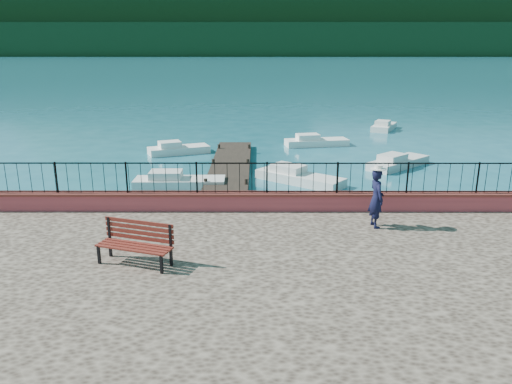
{
  "coord_description": "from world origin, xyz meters",
  "views": [
    {
      "loc": [
        -0.61,
        -11.38,
        6.25
      ],
      "look_at": [
        -0.64,
        2.0,
        2.3
      ],
      "focal_mm": 35.0,
      "sensor_mm": 36.0,
      "label": 1
    }
  ],
  "objects_px": {
    "boat_0": "(180,179)",
    "boat_1": "(300,174)",
    "boat_3": "(179,147)",
    "boat_5": "(384,125)",
    "park_bench": "(136,252)",
    "person": "(376,198)",
    "boat_4": "(317,140)",
    "boat_2": "(399,160)"
  },
  "relations": [
    {
      "from": "boat_3",
      "to": "boat_1",
      "type": "bearing_deg",
      "value": -66.7
    },
    {
      "from": "park_bench",
      "to": "boat_3",
      "type": "distance_m",
      "value": 18.43
    },
    {
      "from": "park_bench",
      "to": "boat_2",
      "type": "xyz_separation_m",
      "value": [
        10.44,
        14.94,
        -1.11
      ]
    },
    {
      "from": "park_bench",
      "to": "boat_5",
      "type": "bearing_deg",
      "value": 83.57
    },
    {
      "from": "boat_0",
      "to": "boat_4",
      "type": "relative_size",
      "value": 1.02
    },
    {
      "from": "boat_3",
      "to": "boat_5",
      "type": "relative_size",
      "value": 1.08
    },
    {
      "from": "person",
      "to": "boat_0",
      "type": "relative_size",
      "value": 0.42
    },
    {
      "from": "boat_0",
      "to": "boat_4",
      "type": "height_order",
      "value": "same"
    },
    {
      "from": "person",
      "to": "boat_2",
      "type": "xyz_separation_m",
      "value": [
        4.13,
        12.35,
        -1.65
      ]
    },
    {
      "from": "boat_4",
      "to": "boat_5",
      "type": "distance_m",
      "value": 8.63
    },
    {
      "from": "boat_4",
      "to": "person",
      "type": "bearing_deg",
      "value": -101.2
    },
    {
      "from": "boat_1",
      "to": "boat_3",
      "type": "height_order",
      "value": "same"
    },
    {
      "from": "park_bench",
      "to": "boat_2",
      "type": "relative_size",
      "value": 0.48
    },
    {
      "from": "person",
      "to": "boat_2",
      "type": "distance_m",
      "value": 13.13
    },
    {
      "from": "boat_1",
      "to": "boat_3",
      "type": "relative_size",
      "value": 1.22
    },
    {
      "from": "park_bench",
      "to": "boat_2",
      "type": "bearing_deg",
      "value": 73.64
    },
    {
      "from": "park_bench",
      "to": "boat_1",
      "type": "height_order",
      "value": "park_bench"
    },
    {
      "from": "boat_0",
      "to": "boat_1",
      "type": "bearing_deg",
      "value": 7.58
    },
    {
      "from": "boat_0",
      "to": "boat_3",
      "type": "relative_size",
      "value": 1.15
    },
    {
      "from": "boat_1",
      "to": "boat_5",
      "type": "distance_m",
      "value": 17.15
    },
    {
      "from": "boat_4",
      "to": "boat_2",
      "type": "bearing_deg",
      "value": -67.32
    },
    {
      "from": "boat_0",
      "to": "boat_1",
      "type": "distance_m",
      "value": 5.6
    },
    {
      "from": "boat_0",
      "to": "boat_1",
      "type": "height_order",
      "value": "same"
    },
    {
      "from": "boat_1",
      "to": "boat_3",
      "type": "xyz_separation_m",
      "value": [
        -6.7,
        6.57,
        0.0
      ]
    },
    {
      "from": "boat_5",
      "to": "boat_3",
      "type": "bearing_deg",
      "value": 147.22
    },
    {
      "from": "boat_1",
      "to": "boat_0",
      "type": "bearing_deg",
      "value": -133.22
    },
    {
      "from": "boat_0",
      "to": "boat_1",
      "type": "relative_size",
      "value": 0.94
    },
    {
      "from": "park_bench",
      "to": "boat_0",
      "type": "distance_m",
      "value": 10.97
    },
    {
      "from": "boat_5",
      "to": "boat_0",
      "type": "bearing_deg",
      "value": 166.6
    },
    {
      "from": "boat_1",
      "to": "boat_5",
      "type": "xyz_separation_m",
      "value": [
        7.71,
        15.32,
        0.0
      ]
    },
    {
      "from": "boat_2",
      "to": "boat_4",
      "type": "xyz_separation_m",
      "value": [
        -3.7,
        5.8,
        0.0
      ]
    },
    {
      "from": "boat_1",
      "to": "boat_2",
      "type": "distance_m",
      "value": 6.39
    },
    {
      "from": "boat_1",
      "to": "boat_2",
      "type": "height_order",
      "value": "same"
    },
    {
      "from": "boat_2",
      "to": "boat_3",
      "type": "bearing_deg",
      "value": 122.49
    },
    {
      "from": "person",
      "to": "boat_0",
      "type": "bearing_deg",
      "value": 30.37
    },
    {
      "from": "boat_2",
      "to": "boat_5",
      "type": "xyz_separation_m",
      "value": [
        2.19,
        12.12,
        0.0
      ]
    },
    {
      "from": "park_bench",
      "to": "boat_0",
      "type": "xyz_separation_m",
      "value": [
        -0.62,
        10.9,
        -1.11
      ]
    },
    {
      "from": "boat_3",
      "to": "boat_0",
      "type": "bearing_deg",
      "value": -103.35
    },
    {
      "from": "person",
      "to": "boat_1",
      "type": "relative_size",
      "value": 0.39
    },
    {
      "from": "person",
      "to": "boat_0",
      "type": "xyz_separation_m",
      "value": [
        -6.93,
        8.31,
        -1.65
      ]
    },
    {
      "from": "boat_3",
      "to": "boat_5",
      "type": "height_order",
      "value": "same"
    },
    {
      "from": "boat_4",
      "to": "boat_0",
      "type": "bearing_deg",
      "value": -136.66
    }
  ]
}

